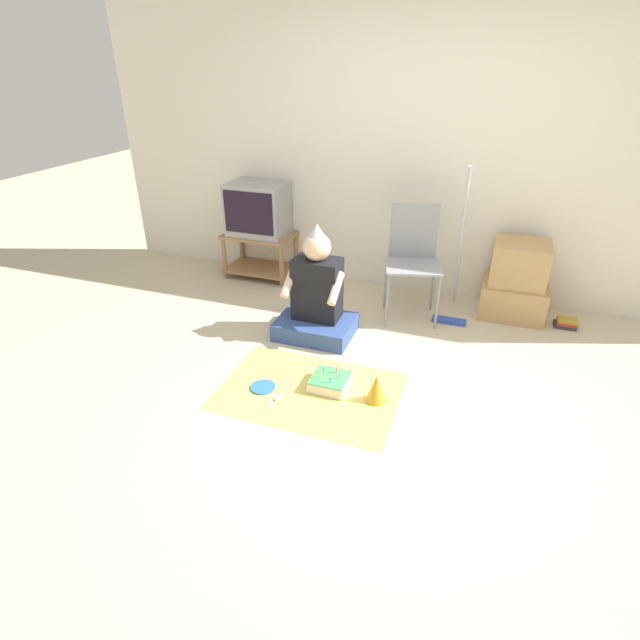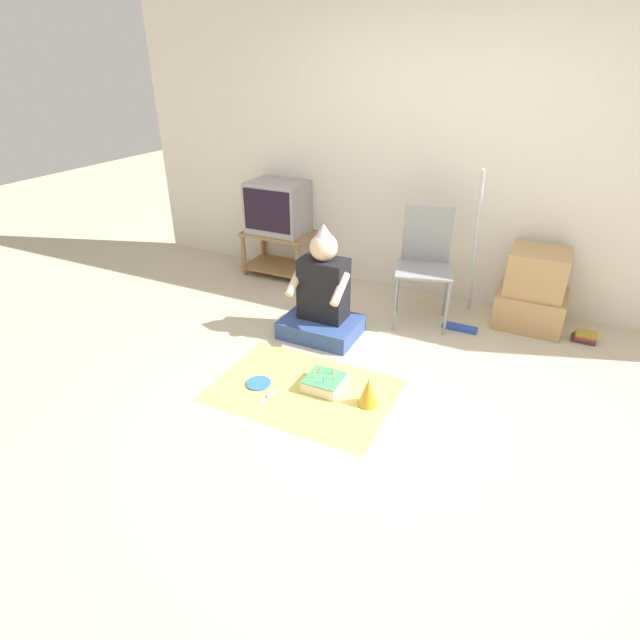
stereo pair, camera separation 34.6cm
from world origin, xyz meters
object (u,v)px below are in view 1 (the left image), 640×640
folding_chair (413,254)px  person_seated (316,300)px  book_pile (566,323)px  paper_plate (263,387)px  dust_mop (456,275)px  cardboard_box_stack (516,282)px  tv (258,209)px  party_hat_blue (376,388)px  birthday_cake (330,382)px

folding_chair → person_seated: (-0.64, -0.61, -0.25)m
book_pile → paper_plate: bearing=-140.9°
paper_plate → dust_mop: bearing=54.2°
folding_chair → cardboard_box_stack: bearing=19.0°
tv → paper_plate: size_ratio=3.24×
tv → cardboard_box_stack: 2.46m
dust_mop → tv: bearing=171.5°
dust_mop → party_hat_blue: dust_mop is taller
dust_mop → person_seated: dust_mop is taller
birthday_cake → tv: bearing=128.3°
folding_chair → book_pile: (1.29, 0.19, -0.51)m
party_hat_blue → paper_plate: bearing=-170.8°
birthday_cake → dust_mop: bearing=63.9°
person_seated → party_hat_blue: size_ratio=4.68×
dust_mop → person_seated: 1.20m
book_pile → paper_plate: (-2.01, -1.64, -0.03)m
person_seated → paper_plate: size_ratio=5.32×
book_pile → party_hat_blue: party_hat_blue is taller
dust_mop → party_hat_blue: size_ratio=6.66×
cardboard_box_stack → book_pile: (0.44, -0.11, -0.26)m
folding_chair → person_seated: size_ratio=1.04×
dust_mop → person_seated: (-1.00, -0.66, -0.09)m
party_hat_blue → folding_chair: bearing=91.6°
party_hat_blue → paper_plate: size_ratio=1.14×
tv → paper_plate: bearing=-64.3°
cardboard_box_stack → party_hat_blue: size_ratio=3.34×
tv → birthday_cake: (1.29, -1.63, -0.65)m
paper_plate → person_seated: bearing=84.4°
party_hat_blue → paper_plate: party_hat_blue is taller
birthday_cake → book_pile: bearing=42.9°
person_seated → birthday_cake: size_ratio=3.69×
person_seated → paper_plate: 0.90m
cardboard_box_stack → dust_mop: dust_mop is taller
cardboard_box_stack → book_pile: bearing=-13.5°
birthday_cake → party_hat_blue: party_hat_blue is taller
cardboard_box_stack → birthday_cake: (-1.14, -1.58, -0.26)m
party_hat_blue → dust_mop: bearing=76.8°
cardboard_box_stack → folding_chair: bearing=-161.0°
birthday_cake → paper_plate: 0.46m
tv → folding_chair: folding_chair is taller
dust_mop → birthday_cake: size_ratio=5.26×
birthday_cake → person_seated: bearing=116.8°
cardboard_box_stack → paper_plate: size_ratio=3.80×
tv → folding_chair: size_ratio=0.59×
folding_chair → book_pile: folding_chair is taller
cardboard_box_stack → birthday_cake: bearing=-125.9°
dust_mop → folding_chair: bearing=-171.9°
cardboard_box_stack → dust_mop: bearing=-153.7°
dust_mop → paper_plate: 1.89m
tv → book_pile: tv is taller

